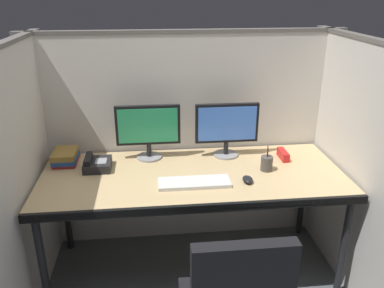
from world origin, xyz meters
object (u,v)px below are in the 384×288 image
at_px(monitor_left, 148,128).
at_px(monitor_right, 227,126).
at_px(desk_phone, 97,164).
at_px(desk, 193,181).
at_px(computer_mouse, 248,179).
at_px(pen_cup, 267,163).
at_px(book_stack, 65,157).
at_px(red_stapler, 283,155).
at_px(keyboard_main, 194,183).

xyz_separation_m(monitor_left, monitor_right, (0.53, -0.02, 0.00)).
bearing_deg(desk_phone, desk, -13.66).
xyz_separation_m(monitor_left, computer_mouse, (0.59, -0.42, -0.20)).
relative_size(desk, pen_cup, 11.49).
bearing_deg(desk_phone, book_stack, 152.47).
xyz_separation_m(desk_phone, book_stack, (-0.22, 0.11, 0.01)).
xyz_separation_m(desk, red_stapler, (0.64, 0.18, 0.08)).
bearing_deg(pen_cup, desk_phone, 172.62).
distance_m(monitor_left, red_stapler, 0.93).
xyz_separation_m(monitor_left, keyboard_main, (0.26, -0.42, -0.20)).
bearing_deg(book_stack, computer_mouse, -19.36).
bearing_deg(computer_mouse, desk_phone, 162.68).
distance_m(monitor_left, keyboard_main, 0.53).
relative_size(monitor_left, computer_mouse, 4.48).
relative_size(desk, computer_mouse, 19.79).
height_order(red_stapler, pen_cup, pen_cup).
bearing_deg(computer_mouse, pen_cup, 43.11).
bearing_deg(desk_phone, monitor_left, 21.87).
xyz_separation_m(computer_mouse, red_stapler, (0.32, 0.32, 0.01)).
bearing_deg(monitor_left, pen_cup, -20.35).
distance_m(desk, monitor_right, 0.46).
bearing_deg(book_stack, desk_phone, -27.53).
bearing_deg(pen_cup, keyboard_main, -163.53).
relative_size(keyboard_main, pen_cup, 2.60).
bearing_deg(monitor_left, desk, -46.34).
height_order(monitor_left, desk_phone, monitor_left).
bearing_deg(pen_cup, computer_mouse, -136.89).
relative_size(desk, keyboard_main, 4.42).
bearing_deg(keyboard_main, desk, 86.73).
bearing_deg(red_stapler, desk_phone, -178.70).
bearing_deg(desk, red_stapler, 15.44).
distance_m(computer_mouse, book_stack, 1.21).
height_order(desk, computer_mouse, computer_mouse).
bearing_deg(monitor_right, monitor_left, 178.17).
height_order(pen_cup, desk_phone, pen_cup).
bearing_deg(keyboard_main, book_stack, 154.21).
bearing_deg(keyboard_main, desk_phone, 154.85).
height_order(monitor_right, keyboard_main, monitor_right).
distance_m(pen_cup, desk_phone, 1.09).
relative_size(pen_cup, book_stack, 0.75).
bearing_deg(monitor_left, red_stapler, -6.75).
height_order(monitor_right, book_stack, monitor_right).
bearing_deg(book_stack, keyboard_main, -25.79).
xyz_separation_m(keyboard_main, red_stapler, (0.65, 0.31, 0.02)).
bearing_deg(computer_mouse, desk, 156.03).
relative_size(monitor_right, keyboard_main, 1.00).
distance_m(red_stapler, book_stack, 1.47).
bearing_deg(monitor_right, desk_phone, -172.21).
xyz_separation_m(red_stapler, book_stack, (-1.46, 0.08, 0.02)).
relative_size(monitor_left, red_stapler, 2.87).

